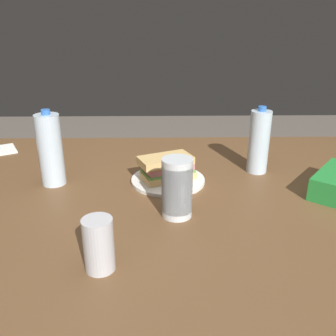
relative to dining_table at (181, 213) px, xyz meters
The scene contains 7 objects.
dining_table is the anchor object (origin of this frame).
paper_plate 0.12m from the dining_table, 64.02° to the right, with size 0.25×0.25×0.01m, color white.
sandwich 0.16m from the dining_table, 61.68° to the right, with size 0.20×0.16×0.08m.
water_bottle_tall 0.47m from the dining_table, 10.86° to the right, with size 0.08×0.08×0.25m.
plastic_cup_stack 0.21m from the dining_table, 81.26° to the left, with size 0.08×0.08×0.17m.
water_bottle_spare 0.37m from the dining_table, 148.19° to the right, with size 0.07×0.07×0.24m.
soda_can_silver 0.44m from the dining_table, 61.95° to the left, with size 0.07×0.07×0.12m, color silver.
Camera 1 is at (0.06, 1.02, 1.25)m, focal length 38.69 mm.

